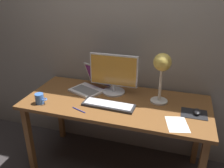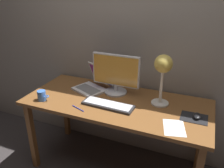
% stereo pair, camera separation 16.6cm
% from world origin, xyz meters
% --- Properties ---
extents(ground_plane, '(4.80, 4.80, 0.00)m').
position_xyz_m(ground_plane, '(0.00, 0.00, 0.00)').
color(ground_plane, '#383333').
rests_on(ground_plane, ground).
extents(back_wall, '(4.80, 0.06, 2.60)m').
position_xyz_m(back_wall, '(0.00, 0.40, 1.30)').
color(back_wall, gray).
rests_on(back_wall, ground).
extents(desk, '(1.60, 0.70, 0.74)m').
position_xyz_m(desk, '(0.00, 0.00, 0.66)').
color(desk, brown).
rests_on(desk, ground).
extents(monitor, '(0.44, 0.21, 0.37)m').
position_xyz_m(monitor, '(-0.07, 0.15, 0.93)').
color(monitor, silver).
rests_on(monitor, desk).
extents(keyboard_main, '(0.45, 0.16, 0.03)m').
position_xyz_m(keyboard_main, '(-0.03, -0.11, 0.75)').
color(keyboard_main, '#28282B').
rests_on(keyboard_main, desk).
extents(laptop, '(0.38, 0.39, 0.23)m').
position_xyz_m(laptop, '(-0.29, 0.16, 0.80)').
color(laptop, silver).
rests_on(laptop, desk).
extents(desk_lamp, '(0.15, 0.15, 0.43)m').
position_xyz_m(desk_lamp, '(0.36, 0.10, 1.06)').
color(desk_lamp, beige).
rests_on(desk_lamp, desk).
extents(mousepad, '(0.20, 0.16, 0.00)m').
position_xyz_m(mousepad, '(0.65, -0.03, 0.74)').
color(mousepad, black).
rests_on(mousepad, desk).
extents(mouse, '(0.06, 0.10, 0.03)m').
position_xyz_m(mouse, '(0.67, -0.02, 0.76)').
color(mouse, black).
rests_on(mouse, mousepad).
extents(coffee_mug, '(0.11, 0.07, 0.09)m').
position_xyz_m(coffee_mug, '(-0.61, -0.23, 0.78)').
color(coffee_mug, '#3F72CC').
rests_on(coffee_mug, desk).
extents(paper_sheet_near_mouse, '(0.20, 0.24, 0.00)m').
position_xyz_m(paper_sheet_near_mouse, '(0.53, -0.22, 0.74)').
color(paper_sheet_near_mouse, white).
rests_on(paper_sheet_near_mouse, desk).
extents(pen, '(0.13, 0.06, 0.01)m').
position_xyz_m(pen, '(-0.24, -0.25, 0.74)').
color(pen, '#2633A5').
rests_on(pen, desk).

